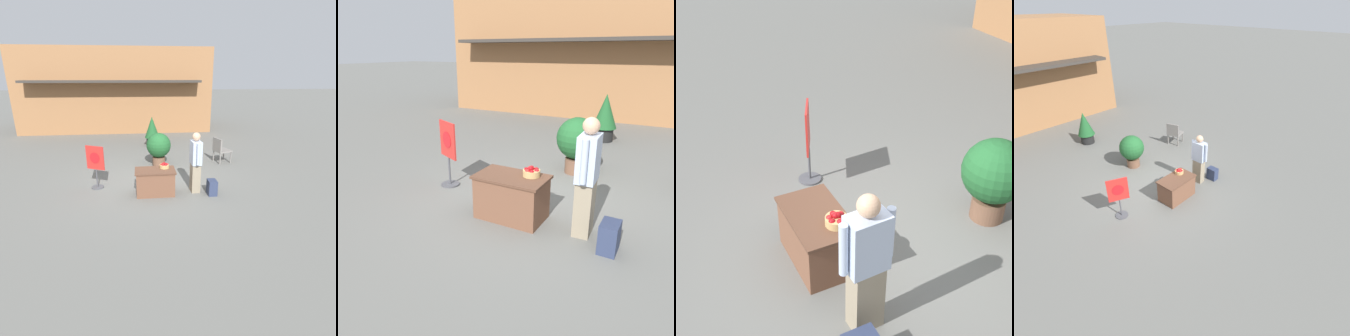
% 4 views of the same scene
% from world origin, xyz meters
% --- Properties ---
extents(ground_plane, '(120.00, 120.00, 0.00)m').
position_xyz_m(ground_plane, '(0.00, 0.00, 0.00)').
color(ground_plane, slate).
extents(storefront_building, '(10.97, 5.21, 4.66)m').
position_xyz_m(storefront_building, '(-1.73, 9.56, 2.33)').
color(storefront_building, '#9E6B42').
rests_on(storefront_building, ground_plane).
extents(display_table, '(1.11, 0.68, 0.71)m').
position_xyz_m(display_table, '(0.01, -0.90, 0.36)').
color(display_table, brown).
rests_on(display_table, ground_plane).
extents(apple_basket, '(0.27, 0.27, 0.16)m').
position_xyz_m(apple_basket, '(0.28, -0.77, 0.78)').
color(apple_basket, tan).
rests_on(apple_basket, display_table).
extents(person_visitor, '(0.28, 0.61, 1.72)m').
position_xyz_m(person_visitor, '(1.15, -0.85, 0.88)').
color(person_visitor, gray).
rests_on(person_visitor, ground_plane).
extents(backpack, '(0.24, 0.34, 0.42)m').
position_xyz_m(backpack, '(1.58, -1.12, 0.21)').
color(backpack, '#2D3856').
rests_on(backpack, ground_plane).
extents(poster_board, '(0.54, 0.36, 1.28)m').
position_xyz_m(poster_board, '(-1.68, -0.31, 0.69)').
color(poster_board, '#4C4C51').
rests_on(poster_board, ground_plane).
extents(potted_plant_near_right, '(0.89, 0.89, 1.22)m').
position_xyz_m(potted_plant_near_right, '(0.28, 1.57, 0.72)').
color(potted_plant_near_right, brown).
rests_on(potted_plant_near_right, ground_plane).
extents(potted_plant_far_left, '(0.69, 0.69, 1.37)m').
position_xyz_m(potted_plant_far_left, '(0.18, 4.58, 0.74)').
color(potted_plant_far_left, black).
rests_on(potted_plant_far_left, ground_plane).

